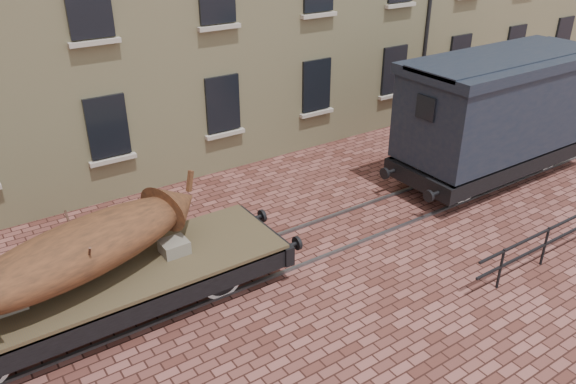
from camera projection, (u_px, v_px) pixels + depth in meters
ground at (288, 251)px, 13.67m from camera, size 90.00×90.00×0.00m
rail_track at (288, 250)px, 13.65m from camera, size 30.00×1.52×0.06m
flatcar_wagon at (100, 286)px, 11.07m from camera, size 8.52×2.31×1.29m
iron_boat at (81, 249)px, 10.53m from camera, size 5.60×2.86×1.39m
goods_van at (501, 103)px, 16.33m from camera, size 7.30×2.66×3.77m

